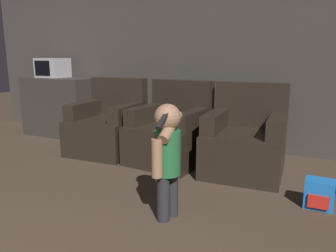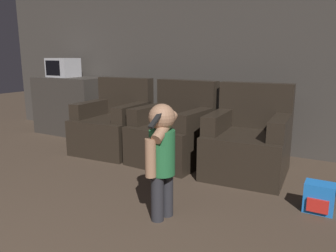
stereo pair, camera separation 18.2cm
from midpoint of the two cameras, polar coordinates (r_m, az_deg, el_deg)
wall_back at (r=4.56m, az=11.67°, el=12.39°), size 8.40×0.05×2.60m
armchair_left at (r=4.44m, az=-8.23°, el=0.00°), size 0.86×0.90×0.96m
armchair_middle at (r=3.96m, az=2.41°, el=-1.35°), size 0.87×0.92×0.96m
armchair_right at (r=3.65m, az=15.17°, el=-2.91°), size 0.86×0.90×0.96m
person_toddler at (r=2.49m, az=0.97°, el=-4.68°), size 0.20×0.35×0.91m
toy_backpack at (r=3.04m, az=26.41°, el=-11.15°), size 0.23×0.18×0.25m
kitchen_counter at (r=5.61m, az=-15.41°, el=3.48°), size 1.17×0.65×0.92m
microwave at (r=5.67m, az=-16.92°, el=9.71°), size 0.44×0.38×0.31m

